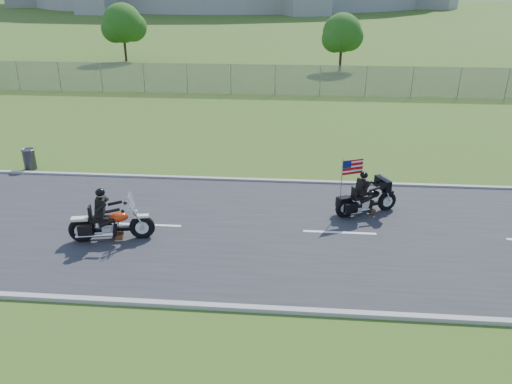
{
  "coord_description": "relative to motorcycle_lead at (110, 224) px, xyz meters",
  "views": [
    {
      "loc": [
        2.64,
        -13.63,
        7.08
      ],
      "look_at": [
        1.45,
        0.0,
        1.29
      ],
      "focal_mm": 35.0,
      "sensor_mm": 36.0,
      "label": 1
    }
  ],
  "objects": [
    {
      "name": "motorcycle_follow",
      "position": [
        7.68,
        2.48,
        -0.01
      ],
      "size": [
        2.11,
        1.21,
        1.88
      ],
      "rotation": [
        0.0,
        0.0,
        0.43
      ],
      "color": "black",
      "rests_on": "ground"
    },
    {
      "name": "motorcycle_lead",
      "position": [
        0.0,
        0.0,
        0.0
      ],
      "size": [
        2.48,
        0.94,
        1.68
      ],
      "rotation": [
        0.0,
        0.0,
        0.21
      ],
      "color": "black",
      "rests_on": "ground"
    },
    {
      "name": "fence",
      "position": [
        -2.25,
        21.01,
        0.47
      ],
      "size": [
        60.0,
        0.03,
        2.0
      ],
      "primitive_type": "cube",
      "color": "gray",
      "rests_on": "ground"
    },
    {
      "name": "curb_south",
      "position": [
        2.75,
        -3.04,
        -0.48
      ],
      "size": [
        120.0,
        0.18,
        0.12
      ],
      "primitive_type": "cube",
      "color": "#9E9B93",
      "rests_on": "ground"
    },
    {
      "name": "road",
      "position": [
        2.75,
        1.01,
        -0.51
      ],
      "size": [
        120.0,
        8.0,
        0.04
      ],
      "primitive_type": "cube",
      "color": "#28282B",
      "rests_on": "ground"
    },
    {
      "name": "curb_north",
      "position": [
        2.75,
        5.06,
        -0.48
      ],
      "size": [
        120.0,
        0.18,
        0.12
      ],
      "primitive_type": "cube",
      "color": "#9E9B93",
      "rests_on": "ground"
    },
    {
      "name": "tree_fence_near",
      "position": [
        8.79,
        31.05,
        2.44
      ],
      "size": [
        3.52,
        3.28,
        4.75
      ],
      "color": "#382316",
      "rests_on": "ground"
    },
    {
      "name": "tree_fence_mid",
      "position": [
        -11.2,
        35.05,
        2.77
      ],
      "size": [
        3.96,
        3.69,
        5.3
      ],
      "color": "#382316",
      "rests_on": "ground"
    },
    {
      "name": "trash_can",
      "position": [
        -5.44,
        5.63,
        -0.12
      ],
      "size": [
        0.53,
        0.53,
        0.82
      ],
      "primitive_type": "cylinder",
      "rotation": [
        0.0,
        0.0,
        0.12
      ],
      "color": "#313035",
      "rests_on": "ground"
    },
    {
      "name": "ground",
      "position": [
        2.75,
        1.01,
        -0.53
      ],
      "size": [
        420.0,
        420.0,
        0.0
      ],
      "primitive_type": "plane",
      "color": "#3B531A",
      "rests_on": "ground"
    }
  ]
}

